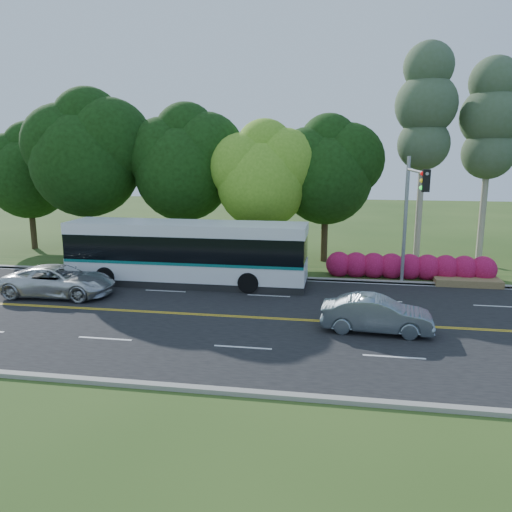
% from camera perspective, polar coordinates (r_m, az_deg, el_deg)
% --- Properties ---
extents(ground, '(120.00, 120.00, 0.00)m').
position_cam_1_polar(ground, '(22.14, 1.48, -7.16)').
color(ground, '#284517').
rests_on(ground, ground).
extents(road, '(60.00, 14.00, 0.02)m').
position_cam_1_polar(road, '(22.14, 1.48, -7.14)').
color(road, black).
rests_on(road, ground).
extents(curb_north, '(60.00, 0.30, 0.15)m').
position_cam_1_polar(curb_north, '(28.94, 3.44, -2.50)').
color(curb_north, gray).
rests_on(curb_north, ground).
extents(curb_south, '(60.00, 0.30, 0.15)m').
position_cam_1_polar(curb_south, '(15.60, -2.28, -15.27)').
color(curb_south, gray).
rests_on(curb_south, ground).
extents(grass_verge, '(60.00, 4.00, 0.10)m').
position_cam_1_polar(grass_verge, '(30.73, 3.80, -1.72)').
color(grass_verge, '#284517').
rests_on(grass_verge, ground).
extents(lane_markings, '(57.60, 13.82, 0.00)m').
position_cam_1_polar(lane_markings, '(22.15, 1.24, -7.09)').
color(lane_markings, gold).
rests_on(lane_markings, road).
extents(tree_row, '(44.70, 9.10, 13.84)m').
position_cam_1_polar(tree_row, '(33.86, -4.37, 10.92)').
color(tree_row, '#2D2214').
rests_on(tree_row, ground).
extents(bougainvillea_hedge, '(9.50, 2.25, 1.50)m').
position_cam_1_polar(bougainvillea_hedge, '(29.94, 17.47, -1.29)').
color(bougainvillea_hedge, maroon).
rests_on(bougainvillea_hedge, ground).
extents(traffic_signal, '(0.42, 6.10, 7.00)m').
position_cam_1_polar(traffic_signal, '(26.54, 17.31, 5.79)').
color(traffic_signal, '#92949A').
rests_on(traffic_signal, ground).
extents(transit_bus, '(13.16, 2.95, 3.44)m').
position_cam_1_polar(transit_bus, '(27.72, -7.95, 0.27)').
color(transit_bus, white).
rests_on(transit_bus, road).
extents(sedan, '(4.51, 1.81, 1.46)m').
position_cam_1_polar(sedan, '(20.89, 13.61, -6.50)').
color(sedan, slate).
rests_on(sedan, road).
extents(suv, '(5.64, 2.74, 1.54)m').
position_cam_1_polar(suv, '(27.25, -21.57, -2.65)').
color(suv, silver).
rests_on(suv, road).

